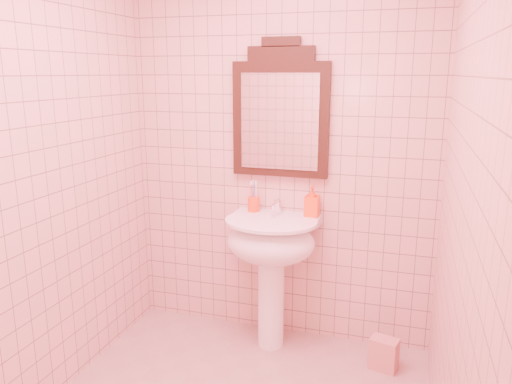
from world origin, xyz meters
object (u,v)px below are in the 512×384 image
(toothbrush_cup, at_px, (254,204))
(mirror, at_px, (280,114))
(pedestal_sink, at_px, (271,250))
(soap_dispenser, at_px, (312,201))
(towel, at_px, (384,354))

(toothbrush_cup, bearing_deg, mirror, 17.11)
(pedestal_sink, xyz_separation_m, mirror, (0.00, 0.20, 0.84))
(pedestal_sink, bearing_deg, mirror, 90.00)
(mirror, relative_size, toothbrush_cup, 4.75)
(mirror, distance_m, soap_dispenser, 0.59)
(pedestal_sink, relative_size, mirror, 1.00)
(toothbrush_cup, xyz_separation_m, towel, (0.89, -0.21, -0.81))
(pedestal_sink, xyz_separation_m, toothbrush_cup, (-0.16, 0.15, 0.25))
(soap_dispenser, bearing_deg, towel, -21.07)
(mirror, bearing_deg, towel, -19.69)
(pedestal_sink, height_order, soap_dispenser, soap_dispenser)
(pedestal_sink, xyz_separation_m, soap_dispenser, (0.23, 0.15, 0.30))
(soap_dispenser, height_order, towel, soap_dispenser)
(mirror, distance_m, toothbrush_cup, 0.61)
(soap_dispenser, bearing_deg, pedestal_sink, -143.66)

